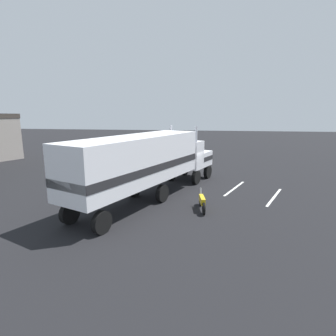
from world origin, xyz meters
The scene contains 6 objects.
ground_plane centered at (0.00, 0.00, 0.00)m, with size 120.00×120.00×0.00m, color black.
lane_stripe_near centered at (-1.69, -3.50, 0.01)m, with size 4.40×0.16×0.01m, color silver.
lane_stripe_mid centered at (-3.43, -5.91, 0.01)m, with size 4.40×0.16×0.01m, color silver.
semi_truck centered at (-4.91, 2.26, 2.52)m, with size 14.00×7.84×4.50m.
person_bystander centered at (-3.86, 4.63, 0.89)m, with size 0.42×0.48×1.63m.
motorcycle centered at (-6.50, -1.21, 0.48)m, with size 2.10×0.42×1.12m.
Camera 1 is at (-21.46, -1.40, 5.57)m, focal length 29.01 mm.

